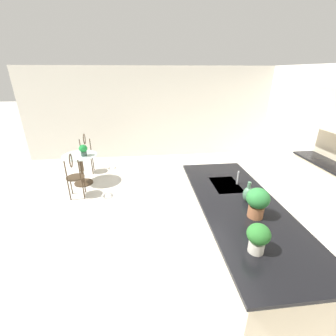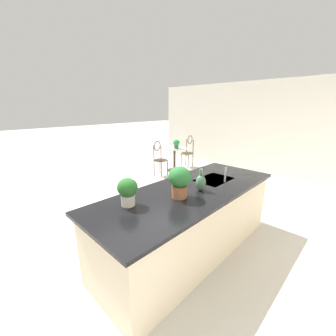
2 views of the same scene
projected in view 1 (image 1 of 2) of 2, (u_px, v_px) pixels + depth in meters
ground_plane at (173, 246)px, 3.56m from camera, size 40.00×40.00×0.00m
wall_left_window at (155, 114)px, 6.91m from camera, size 0.12×7.80×2.70m
kitchen_island at (236, 231)px, 3.19m from camera, size 2.80×1.06×0.92m
bistro_table at (81, 167)px, 5.38m from camera, size 0.80×0.80×0.74m
chair_near_window at (86, 152)px, 5.98m from camera, size 0.50×0.41×1.04m
chair_by_island at (74, 174)px, 4.72m from camera, size 0.51×0.43×1.04m
sink_faucet at (238, 178)px, 3.48m from camera, size 0.02×0.02×0.22m
potted_plant_on_table at (83, 150)px, 5.17m from camera, size 0.19×0.19×0.27m
potted_plant_counter_far at (258, 237)px, 2.14m from camera, size 0.22×0.22×0.31m
potted_plant_counter_near at (257, 201)px, 2.65m from camera, size 0.27×0.27×0.38m
vase_on_counter at (248, 194)px, 3.02m from camera, size 0.13×0.13×0.29m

